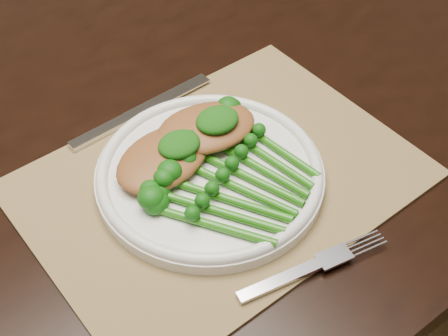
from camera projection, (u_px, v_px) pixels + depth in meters
dining_table at (146, 275)px, 1.11m from camera, size 1.61×0.92×0.75m
placemat at (221, 180)px, 0.76m from camera, size 0.47×0.35×0.00m
dinner_plate at (210, 173)px, 0.75m from camera, size 0.28×0.28×0.02m
knife at (129, 117)px, 0.83m from camera, size 0.22×0.03×0.01m
fork at (322, 262)px, 0.67m from camera, size 0.18×0.05×0.01m
chicken_fillet_left at (163, 158)px, 0.74m from camera, size 0.15×0.12×0.03m
chicken_fillet_right at (206, 128)px, 0.77m from camera, size 0.14×0.11×0.03m
pesto_dollop_left at (179, 144)px, 0.74m from camera, size 0.05×0.04×0.02m
pesto_dollop_right at (217, 120)px, 0.76m from camera, size 0.06×0.05×0.02m
broccolini_bundle at (244, 182)px, 0.73m from camera, size 0.23×0.24×0.04m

